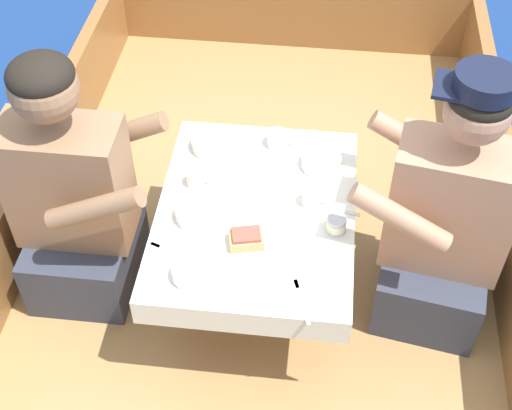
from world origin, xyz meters
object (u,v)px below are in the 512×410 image
Objects in this scene: coffee_cup_center at (278,139)px; tin_can at (336,224)px; person_port at (75,200)px; coffee_cup_starboard at (312,197)px; person_starboard at (444,225)px; coffee_cup_port at (196,178)px; sandwich at (246,239)px.

coffee_cup_center is 1.55× the size of tin_can.
person_port is 0.82m from coffee_cup_starboard.
person_starboard is (1.27, 0.03, -0.00)m from person_port.
coffee_cup_port is 0.36m from coffee_cup_center.
coffee_cup_starboard reaches higher than coffee_cup_center.
coffee_cup_starboard is 0.14m from tin_can.
person_starboard is 9.90× the size of coffee_cup_center.
sandwich reaches higher than coffee_cup_center.
tin_can is (0.49, -0.16, -0.00)m from coffee_cup_port.
person_port is 0.64m from sandwich.
person_port is 0.43m from coffee_cup_port.
person_starboard is at bearing 16.40° from sandwich.
coffee_cup_port is 1.33× the size of tin_can.
person_port is 11.08× the size of coffee_cup_starboard.
tin_can is at bearing 19.27° from sandwich.
sandwich is 0.50m from coffee_cup_center.
tin_can is (0.90, -0.06, 0.05)m from person_port.
coffee_cup_center is at bearing 83.72° from sandwich.
coffee_cup_port is (0.41, 0.10, 0.05)m from person_port.
person_starboard is at bearing 1.25° from person_port.
person_port reaches higher than coffee_cup_port.
coffee_cup_center is at bearing 42.11° from coffee_cup_port.
sandwich is 0.30m from tin_can.
coffee_cup_center is (0.05, 0.50, -0.00)m from sandwich.
coffee_cup_port is (-0.85, 0.07, 0.06)m from person_starboard.
person_port is at bearing 11.08° from person_starboard.
person_port is at bearing -176.26° from coffee_cup_starboard.
coffee_cup_center is at bearing -18.00° from person_starboard.
tin_can is at bearing -60.35° from coffee_cup_center.
tin_can is (0.23, -0.40, -0.00)m from coffee_cup_center.
coffee_cup_port is 0.41m from coffee_cup_starboard.
sandwich is at bearing -160.73° from tin_can.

